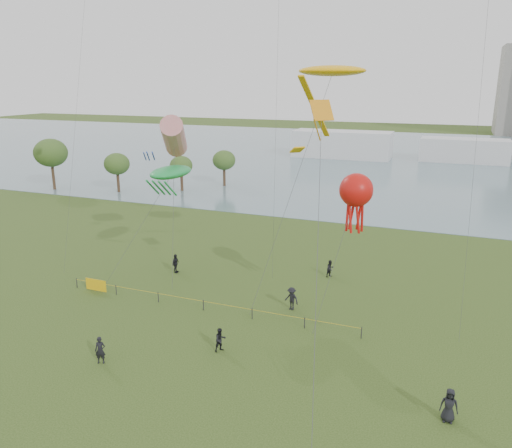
% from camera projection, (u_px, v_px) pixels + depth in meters
% --- Properties ---
extents(ground_plane, '(400.00, 400.00, 0.00)m').
position_uv_depth(ground_plane, '(185.00, 425.00, 25.41)').
color(ground_plane, '#273C13').
extents(lake, '(400.00, 120.00, 0.08)m').
position_uv_depth(lake, '(397.00, 157.00, 114.98)').
color(lake, slate).
rests_on(lake, ground_plane).
extents(pavilion_left, '(22.00, 8.00, 6.00)m').
position_uv_depth(pavilion_left, '(342.00, 144.00, 113.86)').
color(pavilion_left, silver).
rests_on(pavilion_left, ground_plane).
extents(pavilion_right, '(18.00, 7.00, 5.00)m').
position_uv_depth(pavilion_right, '(464.00, 150.00, 107.63)').
color(pavilion_right, silver).
rests_on(pavilion_right, ground_plane).
extents(trees, '(28.88, 17.12, 8.17)m').
position_uv_depth(trees, '(116.00, 158.00, 79.15)').
color(trees, '#3A281A').
rests_on(trees, ground_plane).
extents(fence, '(24.07, 0.07, 1.05)m').
position_uv_depth(fence, '(135.00, 292.00, 40.12)').
color(fence, black).
rests_on(fence, ground_plane).
extents(spectator_a, '(0.95, 0.99, 1.60)m').
position_uv_depth(spectator_a, '(220.00, 340.00, 32.17)').
color(spectator_a, black).
rests_on(spectator_a, ground_plane).
extents(spectator_b, '(1.32, 0.99, 1.81)m').
position_uv_depth(spectator_b, '(292.00, 299.00, 38.02)').
color(spectator_b, black).
rests_on(spectator_b, ground_plane).
extents(spectator_c, '(0.45, 1.04, 1.76)m').
position_uv_depth(spectator_c, '(176.00, 263.00, 45.43)').
color(spectator_c, black).
rests_on(spectator_c, ground_plane).
extents(spectator_d, '(0.93, 0.63, 1.86)m').
position_uv_depth(spectator_d, '(449.00, 405.00, 25.46)').
color(spectator_d, black).
rests_on(spectator_d, ground_plane).
extents(spectator_f, '(0.75, 0.63, 1.76)m').
position_uv_depth(spectator_f, '(100.00, 350.00, 30.78)').
color(spectator_f, black).
rests_on(spectator_f, ground_plane).
extents(spectator_g, '(0.91, 0.95, 1.55)m').
position_uv_depth(spectator_g, '(330.00, 269.00, 44.47)').
color(spectator_g, black).
rests_on(spectator_g, ground_plane).
extents(kite_stingray, '(6.99, 9.97, 17.94)m').
position_uv_depth(kite_stingray, '(331.00, 72.00, 34.56)').
color(kite_stingray, '#3F3F42').
extents(kite_windsock, '(4.32, 6.61, 14.25)m').
position_uv_depth(kite_windsock, '(174.00, 137.00, 42.75)').
color(kite_windsock, '#3F3F42').
extents(kite_creature, '(6.29, 6.17, 10.17)m').
position_uv_depth(kite_creature, '(171.00, 172.00, 40.85)').
color(kite_creature, '#3F3F42').
extents(kite_octopus, '(3.17, 3.74, 10.96)m').
position_uv_depth(kite_octopus, '(356.00, 191.00, 33.54)').
color(kite_octopus, '#3F3F42').
extents(kite_delta, '(4.00, 13.64, 15.89)m').
position_uv_depth(kite_delta, '(321.00, 129.00, 27.22)').
color(kite_delta, '#3F3F42').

